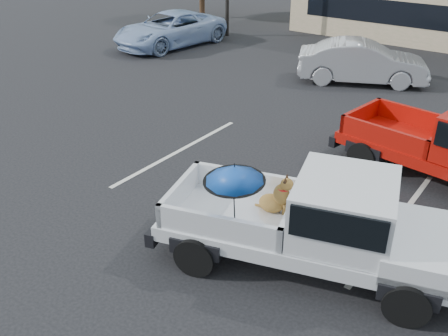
{
  "coord_description": "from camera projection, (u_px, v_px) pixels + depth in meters",
  "views": [
    {
      "loc": [
        5.22,
        -7.22,
        5.92
      ],
      "look_at": [
        0.04,
        -0.09,
        1.3
      ],
      "focal_mm": 40.0,
      "sensor_mm": 36.0,
      "label": 1
    }
  ],
  "objects": [
    {
      "name": "ground",
      "position": [
        225.0,
        220.0,
        10.64
      ],
      "size": [
        90.0,
        90.0,
        0.0
      ],
      "primitive_type": "plane",
      "color": "black",
      "rests_on": "ground"
    },
    {
      "name": "stripe_right",
      "position": [
        395.0,
        223.0,
        10.51
      ],
      "size": [
        0.12,
        5.0,
        0.01
      ],
      "primitive_type": "cube",
      "color": "silver",
      "rests_on": "ground"
    },
    {
      "name": "stripe_left",
      "position": [
        179.0,
        151.0,
        13.63
      ],
      "size": [
        0.12,
        5.0,
        0.01
      ],
      "primitive_type": "cube",
      "color": "silver",
      "rests_on": "ground"
    },
    {
      "name": "blue_suv",
      "position": [
        170.0,
        29.0,
        23.61
      ],
      "size": [
        3.34,
        5.94,
        1.57
      ],
      "primitive_type": "imported",
      "rotation": [
        0.0,
        0.0,
        -0.14
      ],
      "color": "#8FAAD5",
      "rests_on": "ground"
    },
    {
      "name": "silver_pickup",
      "position": [
        329.0,
        220.0,
        8.73
      ],
      "size": [
        6.01,
        3.47,
        2.06
      ],
      "rotation": [
        0.0,
        0.0,
        0.28
      ],
      "color": "black",
      "rests_on": "ground"
    },
    {
      "name": "silver_sedan",
      "position": [
        362.0,
        62.0,
        18.64
      ],
      "size": [
        4.98,
        3.48,
        1.56
      ],
      "primitive_type": "imported",
      "rotation": [
        0.0,
        0.0,
        2.01
      ],
      "color": "#A6A8AD",
      "rests_on": "ground"
    }
  ]
}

